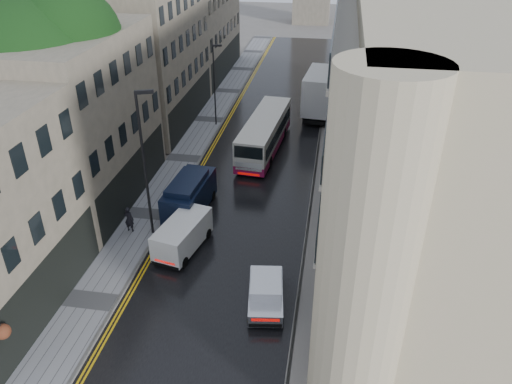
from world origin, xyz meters
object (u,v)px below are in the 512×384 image
(tree_near, at_px, (37,104))
(white_van, at_px, (157,246))
(white_lorry, at_px, (305,98))
(pedestrian, at_px, (129,219))
(lamp_post_near, at_px, (145,167))
(lamp_post_far, at_px, (214,86))
(silver_hatchback, at_px, (249,310))
(cream_bus, at_px, (242,147))
(navy_van, at_px, (165,207))
(tree_far, at_px, (125,59))

(tree_near, height_order, white_van, tree_near)
(white_lorry, height_order, pedestrian, white_lorry)
(lamp_post_near, bearing_deg, white_van, -83.64)
(lamp_post_far, bearing_deg, silver_hatchback, -87.30)
(cream_bus, distance_m, white_van, 12.93)
(white_lorry, height_order, navy_van, white_lorry)
(lamp_post_near, height_order, lamp_post_far, lamp_post_near)
(cream_bus, distance_m, pedestrian, 11.48)
(silver_hatchback, bearing_deg, tree_far, 115.66)
(cream_bus, relative_size, white_van, 2.43)
(white_lorry, bearing_deg, cream_bus, -106.96)
(navy_van, xyz_separation_m, lamp_post_far, (-0.66, 16.33, 2.38))
(tree_near, xyz_separation_m, navy_van, (8.20, -1.63, -5.62))
(lamp_post_far, bearing_deg, tree_far, 178.82)
(white_lorry, relative_size, pedestrian, 4.87)
(navy_van, relative_size, lamp_post_far, 0.71)
(navy_van, bearing_deg, silver_hatchback, -44.02)
(tree_far, distance_m, silver_hatchback, 27.07)
(pedestrian, bearing_deg, tree_far, -62.48)
(tree_near, height_order, lamp_post_far, tree_near)
(cream_bus, xyz_separation_m, navy_van, (-3.18, -9.06, -0.11))
(tree_near, bearing_deg, silver_hatchback, -31.64)
(white_lorry, bearing_deg, white_van, -100.97)
(white_van, bearing_deg, navy_van, 112.50)
(cream_bus, bearing_deg, silver_hatchback, -73.62)
(silver_hatchback, distance_m, lamp_post_far, 25.12)
(white_lorry, relative_size, lamp_post_near, 0.91)
(silver_hatchback, height_order, lamp_post_near, lamp_post_near)
(white_van, xyz_separation_m, lamp_post_near, (-1.18, 2.45, 3.63))
(silver_hatchback, height_order, pedestrian, pedestrian)
(silver_hatchback, xyz_separation_m, white_van, (-5.99, 3.91, 0.24))
(tree_far, height_order, pedestrian, tree_far)
(tree_near, height_order, tree_far, tree_near)
(white_lorry, xyz_separation_m, lamp_post_far, (-7.85, -2.61, 1.52))
(tree_near, relative_size, tree_far, 1.11)
(pedestrian, xyz_separation_m, lamp_post_near, (1.42, 0.04, 3.65))
(white_lorry, height_order, white_van, white_lorry)
(pedestrian, height_order, lamp_post_far, lamp_post_far)
(pedestrian, bearing_deg, lamp_post_near, -171.45)
(tree_far, distance_m, white_van, 20.83)
(lamp_post_near, bearing_deg, navy_van, 47.00)
(silver_hatchback, xyz_separation_m, lamp_post_far, (-7.31, 23.85, 2.96))
(tree_near, relative_size, cream_bus, 1.34)
(silver_hatchback, xyz_separation_m, lamp_post_near, (-7.16, 6.36, 3.87))
(pedestrian, bearing_deg, white_van, 144.08)
(navy_van, distance_m, lamp_post_far, 16.51)
(tree_far, bearing_deg, pedestrian, -69.35)
(navy_van, bearing_deg, tree_near, 173.21)
(tree_near, bearing_deg, tree_far, 88.68)
(pedestrian, bearing_deg, lamp_post_far, -87.29)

